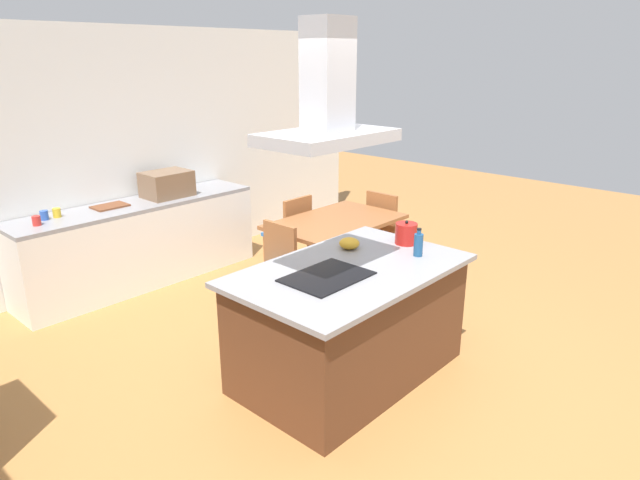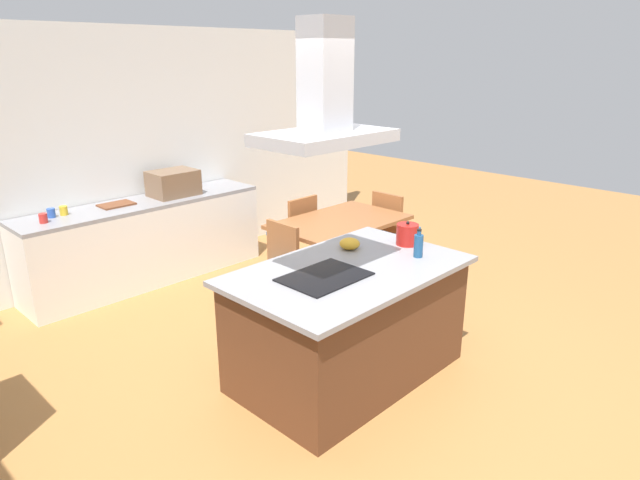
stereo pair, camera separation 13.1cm
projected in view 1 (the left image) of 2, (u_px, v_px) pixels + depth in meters
The scene contains 18 objects.
ground at pixel (229, 316), 5.37m from camera, with size 16.00×16.00×0.00m, color #AD753D.
wall_back at pixel (121, 156), 6.06m from camera, with size 7.20×0.10×2.70m, color white.
kitchen_island at pixel (349, 322), 4.27m from camera, with size 1.80×1.13×0.90m.
cooktop at pixel (327, 277), 3.94m from camera, with size 0.60×0.44×0.01m, color black.
tea_kettle at pixel (406, 233), 4.62m from camera, with size 0.23×0.18×0.20m.
olive_oil_bottle at pixel (418, 244), 4.34m from camera, with size 0.07×0.07×0.23m.
mixing_bowl at pixel (349, 243), 4.51m from camera, with size 0.17×0.17×0.09m, color gold.
back_counter at pixel (140, 243), 6.05m from camera, with size 2.65×0.62×0.90m.
countertop_microwave at pixel (167, 184), 6.14m from camera, with size 0.50×0.38×0.28m, color brown.
coffee_mug_red at pixel (36, 221), 5.12m from camera, with size 0.08×0.08×0.09m, color red.
coffee_mug_blue at pixel (44, 215), 5.30m from camera, with size 0.08×0.08×0.09m, color #2D56B2.
coffee_mug_yellow at pixel (57, 213), 5.38m from camera, with size 0.08×0.08×0.09m, color gold.
cutting_board at pixel (110, 206), 5.75m from camera, with size 0.34×0.24×0.02m, color brown.
dining_table at pixel (336, 227), 5.86m from camera, with size 1.40×0.90×0.75m.
chair_facing_back_wall at pixel (292, 229), 6.34m from camera, with size 0.42×0.42×0.89m.
chair_at_left_end at pixel (272, 264), 5.27m from camera, with size 0.42×0.42×0.89m.
chair_at_right_end at pixel (386, 223), 6.55m from camera, with size 0.42×0.42×0.89m.
range_hood at pixel (328, 104), 3.56m from camera, with size 0.90×0.55×0.78m.
Camera 1 is at (-2.99, -2.43, 2.41)m, focal length 31.18 mm.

